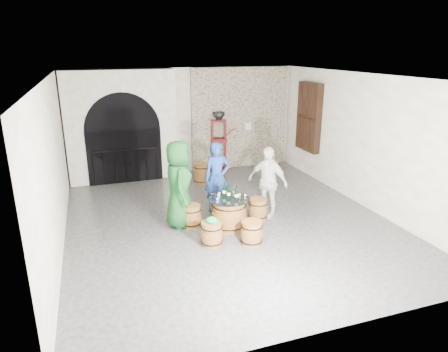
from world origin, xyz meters
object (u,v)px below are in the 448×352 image
object	(u,v)px
person_green	(179,184)
wine_bottle_right	(224,190)
barrel_stool_left	(191,216)
barrel_stool_right	(258,209)
barrel_stool_near_left	(212,234)
barrel_stool_near_right	(252,233)
barrel_stool_far	(219,204)
wine_bottle_center	(237,194)
barrel_table	(229,214)
person_white	(268,182)
wine_bottle_left	(229,192)
side_barrel	(201,173)
person_blue	(217,177)
corking_press	(219,138)

from	to	relation	value
person_green	wine_bottle_right	xyz separation A→B (m)	(0.93, -0.32, -0.14)
barrel_stool_left	barrel_stool_right	size ratio (longest dim) A/B	1.00
barrel_stool_near_left	wine_bottle_right	size ratio (longest dim) A/B	1.48
barrel_stool_left	barrel_stool_near_right	size ratio (longest dim) A/B	1.00
barrel_stool_far	wine_bottle_center	bearing A→B (deg)	-86.20
barrel_table	person_white	distance (m)	1.22
barrel_table	wine_bottle_left	bearing A→B (deg)	111.34
barrel_stool_left	barrel_stool_far	size ratio (longest dim) A/B	1.00
barrel_table	barrel_stool_near_left	bearing A→B (deg)	-133.70
barrel_stool_near_right	side_barrel	size ratio (longest dim) A/B	0.80
barrel_stool_right	barrel_stool_near_left	distance (m)	1.63
barrel_stool_right	wine_bottle_left	size ratio (longest dim) A/B	1.48
person_white	barrel_stool_left	bearing A→B (deg)	-128.52
barrel_stool_near_right	wine_bottle_center	xyz separation A→B (m)	(-0.07, 0.69, 0.58)
barrel_stool_near_right	wine_bottle_right	world-z (taller)	wine_bottle_right
wine_bottle_left	person_white	bearing A→B (deg)	17.82
barrel_stool_far	barrel_stool_right	bearing A→B (deg)	-37.44
person_blue	wine_bottle_center	xyz separation A→B (m)	(0.05, -1.17, -0.01)
barrel_stool_near_right	barrel_stool_near_left	bearing A→B (deg)	164.63
wine_bottle_left	barrel_stool_near_left	bearing A→B (deg)	-132.50
barrel_stool_far	corking_press	xyz separation A→B (m)	(1.04, 3.21, 0.86)
wine_bottle_center	person_green	bearing A→B (deg)	150.00
person_blue	barrel_stool_far	bearing A→B (deg)	-86.98
barrel_stool_near_right	person_blue	bearing A→B (deg)	93.72
barrel_stool_far	person_white	size ratio (longest dim) A/B	0.29
person_green	wine_bottle_right	distance (m)	0.99
barrel_stool_right	barrel_stool_near_right	distance (m)	1.25
barrel_stool_far	barrel_stool_left	bearing A→B (deg)	-150.50
barrel_stool_left	wine_bottle_center	distance (m)	1.16
barrel_table	barrel_stool_near_right	distance (m)	0.85
barrel_table	barrel_stool_near_right	world-z (taller)	barrel_table
person_white	barrel_stool_near_left	bearing A→B (deg)	-97.17
barrel_stool_far	side_barrel	distance (m)	2.30
wine_bottle_center	side_barrel	xyz separation A→B (m)	(0.14, 3.26, -0.52)
person_green	corking_press	xyz separation A→B (m)	(2.07, 3.55, 0.14)
barrel_stool_near_right	side_barrel	xyz separation A→B (m)	(0.07, 3.95, 0.06)
barrel_stool_left	person_green	distance (m)	0.76
person_white	person_green	bearing A→B (deg)	-131.73
barrel_stool_near_left	wine_bottle_right	bearing A→B (deg)	55.96
side_barrel	corking_press	world-z (taller)	corking_press
barrel_stool_right	person_white	bearing A→B (deg)	18.82
barrel_stool_far	wine_bottle_right	distance (m)	0.89
side_barrel	barrel_table	bearing A→B (deg)	-94.65
barrel_stool_far	person_green	bearing A→B (deg)	-161.90
barrel_stool_near_left	corking_press	world-z (taller)	corking_press
wine_bottle_right	barrel_stool_left	bearing A→B (deg)	163.59
barrel_stool_far	barrel_stool_near_left	bearing A→B (deg)	-113.70
wine_bottle_right	side_barrel	distance (m)	3.01
wine_bottle_center	corking_press	xyz separation A→B (m)	(0.97, 4.18, 0.27)
person_green	person_white	bearing A→B (deg)	-85.49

